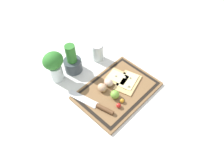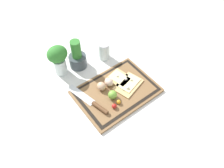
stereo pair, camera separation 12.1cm
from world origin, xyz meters
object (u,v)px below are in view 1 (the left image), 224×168
(cherry_tomato_red, at_px, (119,105))
(sauce_jar, at_px, (98,53))
(cherry_tomato_yellow, at_px, (122,101))
(egg_brown, at_px, (102,88))
(pizza_slice_far, at_px, (119,78))
(egg_pink, at_px, (109,83))
(knife, at_px, (98,106))
(herb_glass, at_px, (54,65))
(lime, at_px, (115,95))
(herb_pot, at_px, (73,62))
(pizza_slice_near, at_px, (128,82))

(cherry_tomato_red, distance_m, sauce_jar, 0.39)
(cherry_tomato_red, relative_size, cherry_tomato_yellow, 1.11)
(egg_brown, bearing_deg, cherry_tomato_red, -97.69)
(pizza_slice_far, height_order, egg_pink, egg_pink)
(egg_brown, relative_size, cherry_tomato_yellow, 2.31)
(knife, xyz_separation_m, cherry_tomato_red, (0.07, -0.08, 0.00))
(sauce_jar, bearing_deg, knife, -134.50)
(cherry_tomato_red, distance_m, herb_glass, 0.42)
(knife, distance_m, lime, 0.11)
(sauce_jar, bearing_deg, herb_pot, 166.60)
(knife, height_order, lime, lime)
(knife, bearing_deg, herb_pot, 72.98)
(knife, relative_size, herb_glass, 1.41)
(egg_pink, distance_m, cherry_tomato_red, 0.16)
(cherry_tomato_yellow, height_order, herb_glass, herb_glass)
(lime, bearing_deg, herb_glass, 109.73)
(knife, distance_m, egg_pink, 0.15)
(pizza_slice_near, distance_m, herb_glass, 0.42)
(lime, distance_m, cherry_tomato_red, 0.07)
(egg_brown, height_order, herb_glass, herb_glass)
(pizza_slice_far, bearing_deg, pizza_slice_near, -78.00)
(lime, distance_m, herb_glass, 0.37)
(egg_pink, bearing_deg, sauce_jar, 60.22)
(pizza_slice_far, height_order, herb_glass, herb_glass)
(knife, bearing_deg, sauce_jar, 45.50)
(lime, height_order, sauce_jar, sauce_jar)
(knife, bearing_deg, cherry_tomato_yellow, -33.75)
(pizza_slice_near, xyz_separation_m, cherry_tomato_yellow, (-0.12, -0.06, 0.01))
(pizza_slice_far, xyz_separation_m, herb_pot, (-0.12, 0.26, 0.04))
(pizza_slice_near, relative_size, cherry_tomato_yellow, 7.90)
(egg_brown, xyz_separation_m, herb_pot, (0.00, 0.24, 0.03))
(pizza_slice_far, height_order, knife, pizza_slice_far)
(cherry_tomato_yellow, bearing_deg, herb_pot, 92.38)
(cherry_tomato_yellow, bearing_deg, herb_glass, 107.88)
(cherry_tomato_yellow, bearing_deg, sauce_jar, 65.86)
(herb_pot, bearing_deg, sauce_jar, -13.40)
(pizza_slice_near, relative_size, knife, 0.65)
(cherry_tomato_yellow, xyz_separation_m, herb_glass, (-0.13, 0.39, 0.09))
(lime, bearing_deg, pizza_slice_near, 5.96)
(knife, xyz_separation_m, lime, (0.11, -0.02, 0.02))
(herb_pot, height_order, sauce_jar, herb_pot)
(lime, height_order, herb_glass, herb_glass)
(egg_brown, distance_m, lime, 0.09)
(knife, distance_m, cherry_tomato_red, 0.11)
(lime, xyz_separation_m, herb_glass, (-0.12, 0.34, 0.08))
(pizza_slice_far, distance_m, egg_brown, 0.13)
(knife, xyz_separation_m, egg_pink, (0.14, 0.06, 0.01))
(knife, relative_size, cherry_tomato_yellow, 12.08)
(pizza_slice_near, xyz_separation_m, lime, (-0.12, -0.01, 0.02))
(herb_pot, bearing_deg, herb_glass, 173.22)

